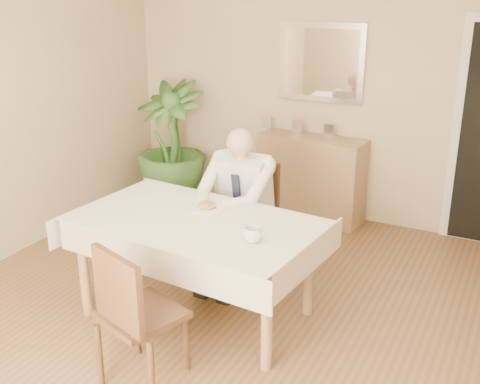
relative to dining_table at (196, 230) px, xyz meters
The scene contains 16 objects.
room 0.72m from the dining_table, 35.94° to the right, with size 5.00×5.02×2.60m.
mirror 2.44m from the dining_table, 88.14° to the left, with size 0.86×0.04×0.76m.
dining_table is the anchor object (origin of this frame).
chair_far 0.90m from the dining_table, 90.00° to the left, with size 0.47×0.47×0.91m.
chair_near 0.89m from the dining_table, 84.42° to the right, with size 0.56×0.57×0.93m.
seated_man 0.59m from the dining_table, 90.00° to the left, with size 0.48×0.72×1.24m.
plate 0.22m from the dining_table, 96.78° to the left, with size 0.26×0.26×0.02m, color white.
food 0.23m from the dining_table, 96.78° to the left, with size 0.14×0.14×0.06m, color olive.
knife 0.18m from the dining_table, 83.50° to the left, with size 0.01×0.01×0.13m, color silver.
fork 0.19m from the dining_table, 114.35° to the left, with size 0.01×0.01×0.13m, color silver.
coffee_mug 0.55m from the dining_table, 16.40° to the right, with size 0.12×0.12×0.10m, color white.
sideboard 2.14m from the dining_table, 88.01° to the left, with size 1.06×0.36×0.85m, color #92704F.
photo_frame_left 2.25m from the dining_table, 101.60° to the left, with size 0.10×0.02×0.14m, color silver.
photo_frame_center 2.18m from the dining_table, 92.81° to the left, with size 0.10×0.02×0.14m, color silver.
photo_frame_right 2.18m from the dining_table, 83.93° to the left, with size 0.10×0.02×0.14m, color silver.
potted_palm 2.34m from the dining_table, 127.10° to the left, with size 0.74×0.74×1.31m, color #2A5320.
Camera 1 is at (1.74, -3.11, 2.37)m, focal length 45.00 mm.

